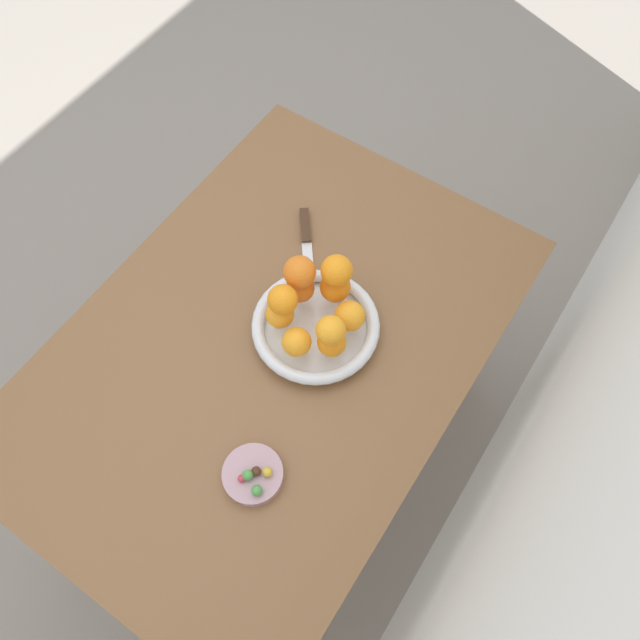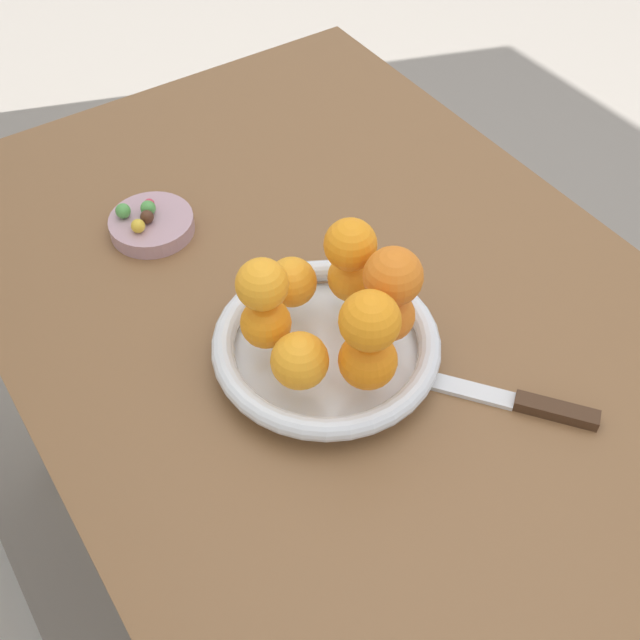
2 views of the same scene
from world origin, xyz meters
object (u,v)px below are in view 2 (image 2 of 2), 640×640
at_px(candy_ball_0, 138,226).
at_px(candy_ball_2, 123,211).
at_px(dining_table, 333,345).
at_px(orange_5, 368,360).
at_px(candy_ball_1, 149,204).
at_px(orange_8, 395,275).
at_px(fruit_bowl, 326,346).
at_px(candy_ball_4, 148,208).
at_px(orange_3, 266,323).
at_px(candy_dish, 152,225).
at_px(orange_6, 370,321).
at_px(orange_7, 262,284).
at_px(orange_0, 392,314).
at_px(orange_1, 351,278).
at_px(candy_ball_3, 147,217).
at_px(orange_2, 292,282).
at_px(orange_9, 350,245).
at_px(knife, 500,397).
at_px(orange_4, 300,361).

distance_m(candy_ball_0, candy_ball_2, 0.04).
height_order(dining_table, orange_5, orange_5).
bearing_deg(candy_ball_1, orange_8, -160.97).
relative_size(fruit_bowl, candy_ball_4, 12.79).
xyz_separation_m(orange_3, candy_ball_1, (0.30, 0.00, -0.04)).
relative_size(dining_table, candy_ball_2, 54.72).
bearing_deg(orange_8, candy_ball_0, 25.55).
distance_m(candy_dish, orange_6, 0.41).
relative_size(fruit_bowl, candy_ball_1, 18.33).
bearing_deg(orange_7, orange_3, 167.72).
height_order(orange_7, candy_ball_1, orange_7).
bearing_deg(candy_ball_4, orange_0, -159.43).
distance_m(fruit_bowl, orange_1, 0.08).
xyz_separation_m(candy_dish, candy_ball_2, (0.02, 0.03, 0.02)).
bearing_deg(candy_dish, orange_5, -169.13).
bearing_deg(dining_table, orange_7, 108.22).
height_order(candy_ball_1, candy_ball_4, candy_ball_4).
height_order(fruit_bowl, orange_5, orange_5).
relative_size(orange_7, candy_ball_1, 4.00).
relative_size(orange_0, orange_5, 0.92).
bearing_deg(dining_table, candy_ball_4, 27.68).
bearing_deg(orange_1, candy_ball_0, 30.71).
distance_m(candy_ball_0, candy_ball_1, 0.05).
height_order(candy_ball_3, candy_ball_4, candy_ball_4).
height_order(orange_1, orange_8, orange_8).
relative_size(orange_5, candy_ball_3, 3.49).
height_order(orange_2, candy_ball_0, orange_2).
distance_m(orange_7, orange_8, 0.14).
bearing_deg(candy_ball_1, orange_7, -178.96).
relative_size(orange_9, candy_ball_2, 2.91).
bearing_deg(knife, candy_dish, 23.13).
bearing_deg(orange_9, candy_dish, 24.02).
xyz_separation_m(orange_1, orange_6, (-0.11, 0.06, 0.06)).
height_order(orange_5, orange_9, orange_9).
distance_m(orange_0, orange_8, 0.06).
xyz_separation_m(orange_6, orange_7, (0.11, 0.06, -0.01)).
xyz_separation_m(orange_0, orange_3, (0.06, 0.12, -0.00)).
bearing_deg(orange_5, orange_1, -27.08).
xyz_separation_m(dining_table, candy_dish, (0.24, 0.13, 0.10)).
bearing_deg(knife, fruit_bowl, 39.45).
distance_m(dining_table, orange_4, 0.22).
bearing_deg(orange_4, candy_ball_2, 6.53).
bearing_deg(knife, candy_ball_1, 21.41).
xyz_separation_m(fruit_bowl, candy_dish, (0.31, 0.07, -0.01)).
relative_size(fruit_bowl, orange_3, 4.60).
xyz_separation_m(orange_6, knife, (-0.08, -0.13, -0.13)).
bearing_deg(candy_dish, orange_2, -164.02).
height_order(orange_5, candy_ball_0, orange_5).
xyz_separation_m(fruit_bowl, orange_1, (0.04, -0.06, 0.05)).
bearing_deg(fruit_bowl, orange_3, 61.79).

